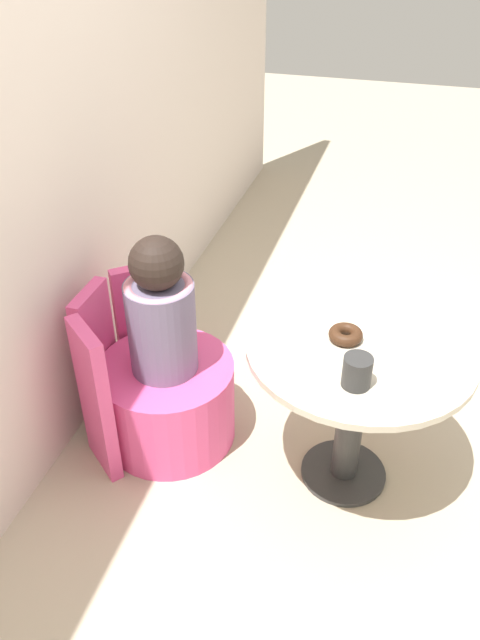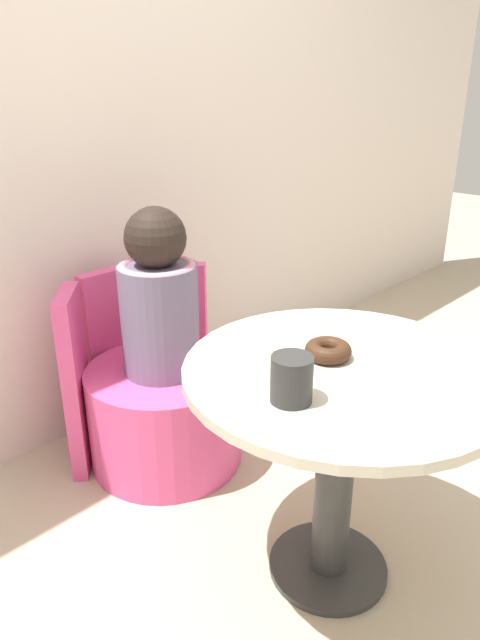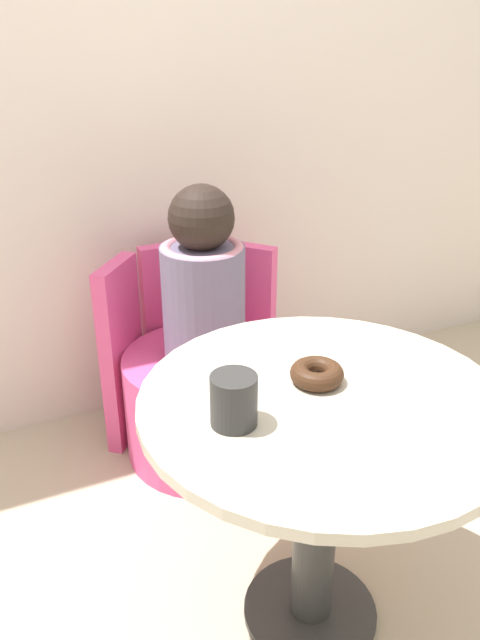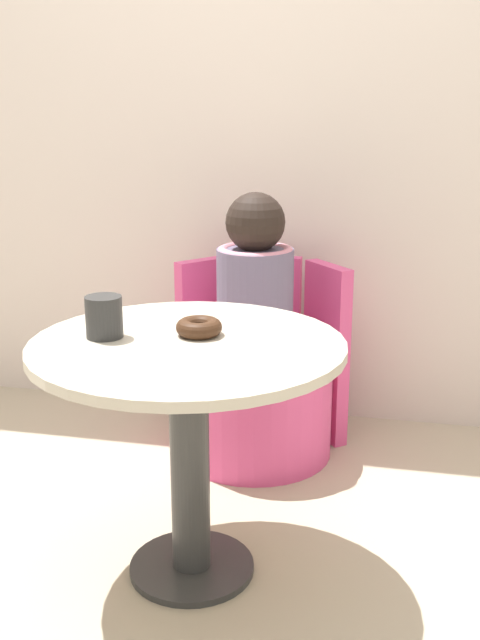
{
  "view_description": "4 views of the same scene",
  "coord_description": "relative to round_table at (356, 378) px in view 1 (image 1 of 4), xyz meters",
  "views": [
    {
      "loc": [
        -1.66,
        -0.08,
        1.87
      ],
      "look_at": [
        0.01,
        0.41,
        0.65
      ],
      "focal_mm": 35.0,
      "sensor_mm": 36.0,
      "label": 1
    },
    {
      "loc": [
        -1.01,
        -0.66,
        1.24
      ],
      "look_at": [
        0.07,
        0.39,
        0.62
      ],
      "focal_mm": 32.0,
      "sensor_mm": 36.0,
      "label": 2
    },
    {
      "loc": [
        -0.58,
        -0.9,
        1.31
      ],
      "look_at": [
        0.02,
        0.41,
        0.62
      ],
      "focal_mm": 35.0,
      "sensor_mm": 36.0,
      "label": 3
    },
    {
      "loc": [
        0.51,
        -1.63,
        1.17
      ],
      "look_at": [
        0.07,
        0.36,
        0.58
      ],
      "focal_mm": 42.0,
      "sensor_mm": 36.0,
      "label": 4
    }
  ],
  "objects": [
    {
      "name": "donut",
      "position": [
        0.01,
        0.05,
        0.16
      ],
      "size": [
        0.11,
        0.11,
        0.04
      ],
      "color": "#3D2314",
      "rests_on": "round_table"
    },
    {
      "name": "round_table",
      "position": [
        0.0,
        0.0,
        0.0
      ],
      "size": [
        0.76,
        0.76,
        0.63
      ],
      "color": "#333333",
      "rests_on": "ground_plane"
    },
    {
      "name": "cup",
      "position": [
        -0.21,
        -0.01,
        0.19
      ],
      "size": [
        0.09,
        0.09,
        0.1
      ],
      "color": "#2D2D2D",
      "rests_on": "round_table"
    },
    {
      "name": "back_wall",
      "position": [
        -0.02,
        1.13,
        0.72
      ],
      "size": [
        6.0,
        0.06,
        2.4
      ],
      "color": "silver",
      "rests_on": "ground_plane"
    },
    {
      "name": "child_figure",
      "position": [
        0.02,
        0.72,
        0.12
      ],
      "size": [
        0.25,
        0.25,
        0.55
      ],
      "color": "slate",
      "rests_on": "tub_chair"
    },
    {
      "name": "ground_plane",
      "position": [
        -0.02,
        -0.0,
        -0.48
      ],
      "size": [
        12.0,
        12.0,
        0.0
      ],
      "primitive_type": "plane",
      "color": "#B7A88E"
    },
    {
      "name": "booth_backrest",
      "position": [
        0.02,
        0.94,
        -0.16
      ],
      "size": [
        0.63,
        0.23,
        0.64
      ],
      "color": "#E54C8C",
      "rests_on": "ground_plane"
    },
    {
      "name": "tub_chair",
      "position": [
        0.02,
        0.72,
        -0.31
      ],
      "size": [
        0.53,
        0.53,
        0.35
      ],
      "color": "#E54C8C",
      "rests_on": "ground_plane"
    }
  ]
}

